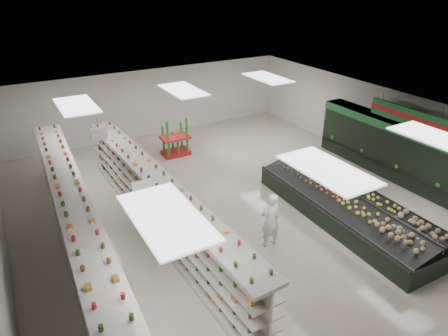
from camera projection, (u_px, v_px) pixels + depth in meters
floor at (236, 207)px, 13.73m from camera, size 16.00×16.00×0.00m
ceiling at (237, 119)px, 12.31m from camera, size 14.00×16.00×0.02m
wall_back at (150, 103)px, 19.25m from camera, size 14.00×0.02×3.20m
wall_right at (384, 128)px, 16.15m from camera, size 0.02×16.00×3.20m
produce_wall_case at (406, 151)px, 14.93m from camera, size 0.93×8.00×2.20m
aisle_sign_near at (142, 188)px, 9.26m from camera, size 0.52×0.06×0.75m
aisle_sign_far at (99, 134)px, 12.37m from camera, size 0.52×0.06×0.75m
hortifruti_banner at (408, 116)px, 14.18m from camera, size 0.12×3.20×0.95m
gondola_left at (77, 228)px, 10.97m from camera, size 1.34×11.71×2.03m
gondola_center at (159, 207)px, 12.10m from camera, size 1.25×10.93×1.89m
produce_island at (348, 206)px, 12.94m from camera, size 2.60×6.76×1.00m
soda_endcap at (175, 139)px, 17.34m from camera, size 1.21×0.83×1.55m
shopper_main at (270, 220)px, 11.45m from camera, size 0.65×0.44×1.73m
shopper_background at (105, 154)px, 15.92m from camera, size 0.54×0.78×1.50m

